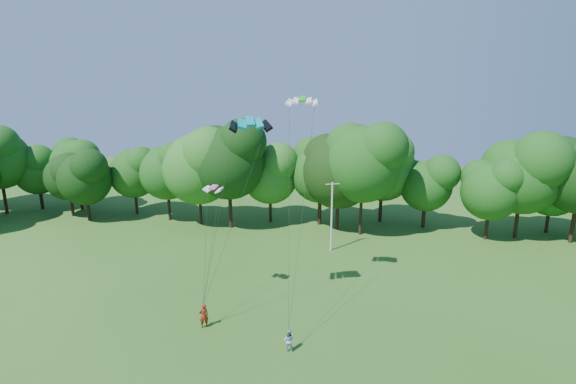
# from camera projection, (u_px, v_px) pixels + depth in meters

# --- Properties ---
(utility_pole) EXTENTS (1.46, 0.62, 7.67)m
(utility_pole) POSITION_uv_depth(u_px,v_px,m) (332.00, 216.00, 48.29)
(utility_pole) COLOR silver
(utility_pole) RESTS_ON ground
(kite_flyer_left) EXTENTS (0.84, 0.75, 1.93)m
(kite_flyer_left) POSITION_uv_depth(u_px,v_px,m) (204.00, 316.00, 33.81)
(kite_flyer_left) COLOR maroon
(kite_flyer_left) RESTS_ON ground
(kite_flyer_right) EXTENTS (0.81, 0.65, 1.60)m
(kite_flyer_right) POSITION_uv_depth(u_px,v_px,m) (289.00, 340.00, 30.94)
(kite_flyer_right) COLOR #94AACE
(kite_flyer_right) RESTS_ON ground
(kite_teal) EXTENTS (3.23, 2.25, 0.68)m
(kite_teal) POSITION_uv_depth(u_px,v_px,m) (250.00, 121.00, 32.36)
(kite_teal) COLOR #058E9D
(kite_teal) RESTS_ON ground
(kite_green) EXTENTS (2.50, 1.13, 0.47)m
(kite_green) POSITION_uv_depth(u_px,v_px,m) (302.00, 99.00, 34.96)
(kite_green) COLOR green
(kite_green) RESTS_ON ground
(kite_pink) EXTENTS (1.71, 1.10, 0.28)m
(kite_pink) POSITION_uv_depth(u_px,v_px,m) (213.00, 187.00, 35.88)
(kite_pink) COLOR #EB41A3
(kite_pink) RESTS_ON ground
(tree_back_west) EXTENTS (7.93, 7.93, 11.53)m
(tree_back_west) POSITION_uv_depth(u_px,v_px,m) (76.00, 160.00, 63.04)
(tree_back_west) COLOR #321E14
(tree_back_west) RESTS_ON ground
(tree_back_center) EXTENTS (9.67, 9.67, 14.06)m
(tree_back_center) POSITION_uv_depth(u_px,v_px,m) (339.00, 160.00, 53.92)
(tree_back_center) COLOR black
(tree_back_center) RESTS_ON ground
(tree_back_east) EXTENTS (7.28, 7.28, 10.59)m
(tree_back_east) POSITION_uv_depth(u_px,v_px,m) (553.00, 180.00, 53.32)
(tree_back_east) COLOR #321E14
(tree_back_east) RESTS_ON ground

